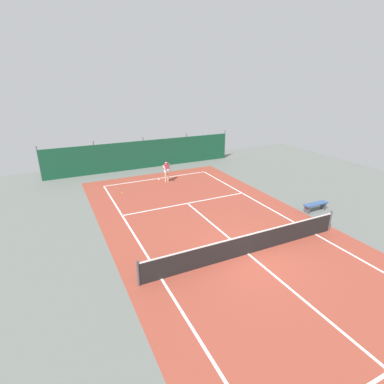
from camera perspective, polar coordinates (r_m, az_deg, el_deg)
ground_plane at (r=13.91m, az=10.59°, el=-11.48°), size 36.00×36.00×0.00m
court_surface at (r=13.91m, az=10.59°, el=-11.47°), size 11.02×26.60×0.01m
tennis_net at (r=13.65m, az=10.73°, el=-9.67°), size 10.12×0.10×1.10m
back_fence at (r=26.87m, az=-9.35°, el=6.15°), size 16.30×0.98×2.70m
tennis_player at (r=22.46m, az=-4.86°, el=4.23°), size 0.60×0.81×1.64m
tennis_ball_near_player at (r=20.99m, az=-13.15°, el=-0.14°), size 0.07×0.07×0.07m
courtside_bench at (r=19.06m, az=22.43°, el=-2.30°), size 1.60×0.40×0.49m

